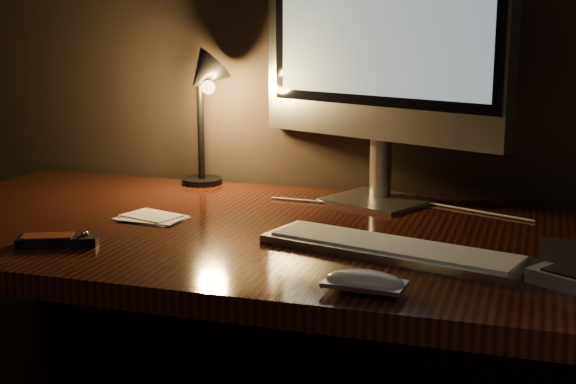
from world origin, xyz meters
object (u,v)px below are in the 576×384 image
(desk, at_px, (307,285))
(keyboard, at_px, (393,248))
(media_remote, at_px, (57,240))
(desk_lamp, at_px, (204,94))
(monitor, at_px, (380,26))
(mouse, at_px, (365,285))

(desk, relative_size, keyboard, 3.58)
(media_remote, height_order, desk_lamp, desk_lamp)
(monitor, height_order, media_remote, monitor)
(monitor, xyz_separation_m, media_remote, (-0.45, -0.48, -0.35))
(media_remote, bearing_deg, keyboard, -11.04)
(desk, xyz_separation_m, keyboard, (0.20, -0.17, 0.14))
(monitor, bearing_deg, keyboard, -49.87)
(monitor, relative_size, desk_lamp, 1.94)
(media_remote, relative_size, desk_lamp, 0.45)
(desk, distance_m, monitor, 0.54)
(desk, distance_m, mouse, 0.44)
(monitor, bearing_deg, desk, -92.08)
(mouse, bearing_deg, desk_lamp, 133.62)
(media_remote, distance_m, desk_lamp, 0.57)
(media_remote, xyz_separation_m, desk_lamp, (0.04, 0.53, 0.20))
(keyboard, height_order, desk_lamp, desk_lamp)
(keyboard, distance_m, desk_lamp, 0.68)
(mouse, height_order, desk_lamp, desk_lamp)
(desk, distance_m, media_remote, 0.48)
(desk, bearing_deg, mouse, -62.62)
(mouse, xyz_separation_m, media_remote, (-0.55, 0.08, -0.00))
(keyboard, bearing_deg, mouse, -75.43)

